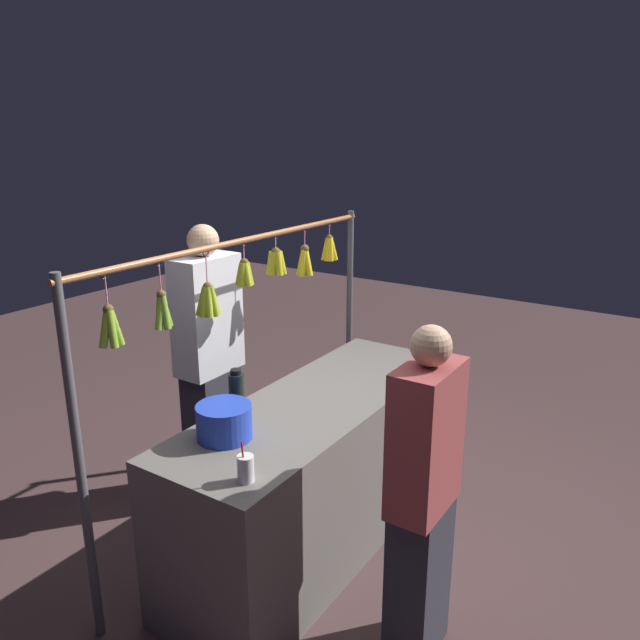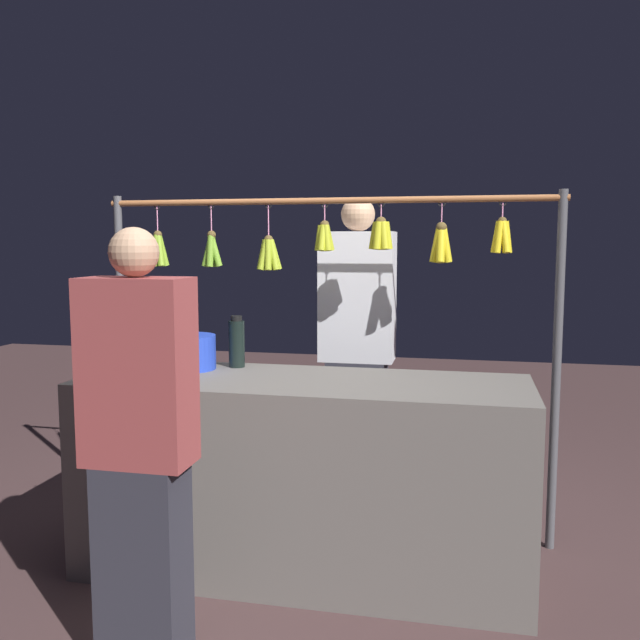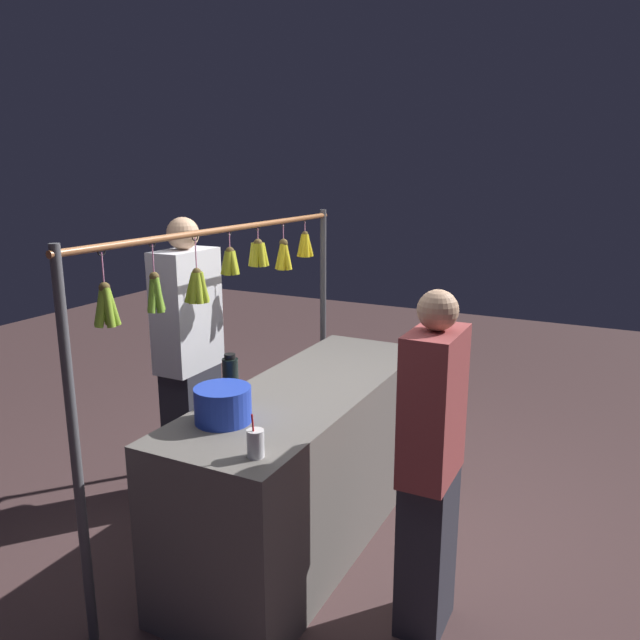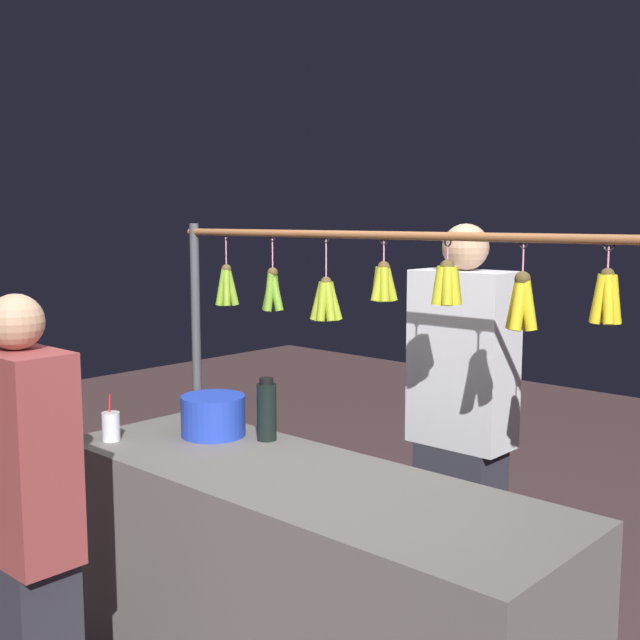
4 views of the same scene
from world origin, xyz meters
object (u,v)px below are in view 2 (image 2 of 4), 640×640
Objects in this scene: blue_bucket at (189,352)px; vendor_person at (357,354)px; customer_person at (140,455)px; water_bottle at (237,343)px; drink_cup at (109,367)px.

vendor_person is at bearing -133.08° from blue_bucket.
vendor_person is (-0.71, -0.76, -0.11)m from blue_bucket.
vendor_person is 1.13× the size of customer_person.
vendor_person is at bearing -106.42° from customer_person.
customer_person is (-0.00, 1.04, -0.25)m from water_bottle.
vendor_person is (-0.96, -1.10, -0.09)m from drink_cup.
drink_cup is 1.46m from vendor_person.
blue_bucket is (0.21, 0.10, -0.04)m from water_bottle.
customer_person reaches higher than drink_cup.
water_bottle is 0.16× the size of customer_person.
blue_bucket is 1.41× the size of drink_cup.
water_bottle is at bearing -136.34° from drink_cup.
drink_cup is (0.24, 0.33, -0.02)m from blue_bucket.
water_bottle is 1.07m from customer_person.
vendor_person is at bearing -131.12° from drink_cup.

